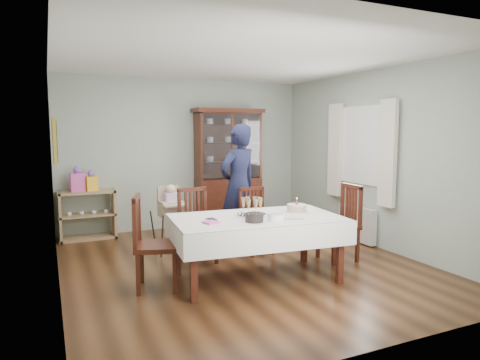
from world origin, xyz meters
TOP-DOWN VIEW (x-y plane):
  - floor at (0.00, 0.00)m, footprint 5.00×5.00m
  - room_shell at (0.00, 0.53)m, footprint 5.00×5.00m
  - dining_table at (-0.08, -0.59)m, footprint 2.10×1.33m
  - china_cabinet at (0.75, 2.26)m, footprint 1.30×0.48m
  - sideboard at (-1.75, 2.28)m, footprint 0.90×0.38m
  - picture_frame at (-2.22, 0.80)m, footprint 0.04×0.48m
  - window at (2.22, 0.30)m, footprint 0.04×1.02m
  - curtain_left at (2.16, -0.32)m, footprint 0.07×0.30m
  - curtain_right at (2.16, 0.92)m, footprint 0.07×0.30m
  - radiator at (2.16, 0.30)m, footprint 0.10×0.80m
  - chair_far_left at (-0.50, 0.36)m, footprint 0.48×0.48m
  - chair_far_right at (0.43, 0.43)m, footprint 0.43×0.43m
  - chair_end_left at (-1.25, -0.40)m, footprint 0.60×0.60m
  - chair_end_right at (1.30, -0.36)m, footprint 0.48×0.48m
  - woman at (0.35, 0.90)m, footprint 0.79×0.65m
  - high_chair at (-0.69, 1.02)m, footprint 0.47×0.47m
  - champagne_tray at (-0.10, -0.50)m, footprint 0.36×0.36m
  - birthday_cake at (0.49, -0.55)m, footprint 0.28×0.28m
  - plate_stack_dark at (-0.23, -0.82)m, footprint 0.22×0.22m
  - plate_stack_white at (0.02, -0.88)m, footprint 0.20×0.20m
  - napkin_stack at (-0.70, -0.69)m, footprint 0.18×0.18m
  - cutlery at (-0.67, -0.53)m, footprint 0.13×0.18m
  - cake_knife at (0.22, -0.89)m, footprint 0.31×0.11m
  - gift_bag_pink at (-1.89, 2.26)m, footprint 0.24×0.17m
  - gift_bag_orange at (-1.67, 2.26)m, footprint 0.21×0.17m

SIDE VIEW (x-z plane):
  - floor at x=0.00m, z-range 0.00..0.00m
  - chair_far_right at x=0.43m, z-range -0.19..0.75m
  - chair_far_left at x=-0.50m, z-range -0.20..0.79m
  - radiator at x=2.16m, z-range 0.02..0.57m
  - chair_end_right at x=1.30m, z-range -0.21..0.83m
  - chair_end_left at x=-1.25m, z-range -0.22..0.85m
  - dining_table at x=-0.08m, z-range 0.00..0.76m
  - high_chair at x=-0.69m, z-range -0.11..0.88m
  - sideboard at x=-1.75m, z-range 0.00..0.80m
  - cutlery at x=-0.67m, z-range 0.76..0.77m
  - cake_knife at x=0.22m, z-range 0.76..0.77m
  - napkin_stack at x=-0.70m, z-range 0.76..0.78m
  - plate_stack_white at x=0.02m, z-range 0.76..0.84m
  - plate_stack_dark at x=-0.23m, z-range 0.76..0.86m
  - birthday_cake at x=0.49m, z-range 0.72..0.91m
  - champagne_tray at x=-0.10m, z-range 0.72..0.94m
  - woman at x=0.35m, z-range 0.00..1.88m
  - gift_bag_orange at x=-1.67m, z-range 0.78..1.12m
  - gift_bag_pink at x=-1.89m, z-range 0.78..1.19m
  - china_cabinet at x=0.75m, z-range 0.04..2.21m
  - curtain_left at x=2.16m, z-range 0.67..2.23m
  - curtain_right at x=2.16m, z-range 0.67..2.23m
  - window at x=2.22m, z-range 0.94..2.16m
  - picture_frame at x=-2.22m, z-range 1.36..1.94m
  - room_shell at x=0.00m, z-range -0.80..4.20m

